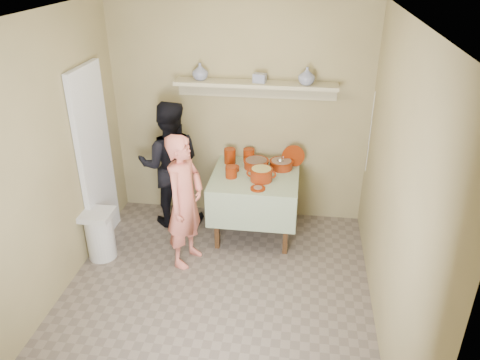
% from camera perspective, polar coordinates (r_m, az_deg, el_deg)
% --- Properties ---
extents(ground, '(3.50, 3.50, 0.00)m').
position_cam_1_polar(ground, '(4.65, -3.22, -14.63)').
color(ground, '#6B5E54').
rests_on(ground, ground).
extents(tile_panel, '(0.06, 0.70, 2.00)m').
position_cam_1_polar(tile_panel, '(5.30, -17.22, 2.54)').
color(tile_panel, silver).
rests_on(tile_panel, ground).
extents(plate_stack_a, '(0.14, 0.14, 0.18)m').
position_cam_1_polar(plate_stack_a, '(5.49, -1.24, 2.94)').
color(plate_stack_a, maroon).
rests_on(plate_stack_a, serving_table).
extents(plate_stack_b, '(0.13, 0.13, 0.16)m').
position_cam_1_polar(plate_stack_b, '(5.53, 1.08, 3.02)').
color(plate_stack_b, maroon).
rests_on(plate_stack_b, serving_table).
extents(bowl_stack, '(0.13, 0.13, 0.13)m').
position_cam_1_polar(bowl_stack, '(5.16, -1.08, 1.00)').
color(bowl_stack, maroon).
rests_on(bowl_stack, serving_table).
extents(empty_bowl, '(0.15, 0.15, 0.04)m').
position_cam_1_polar(empty_bowl, '(5.33, -0.89, 1.41)').
color(empty_bowl, maroon).
rests_on(empty_bowl, serving_table).
extents(propped_lid, '(0.27, 0.09, 0.27)m').
position_cam_1_polar(propped_lid, '(5.44, 6.50, 2.90)').
color(propped_lid, maroon).
rests_on(propped_lid, serving_table).
extents(vase_right, '(0.18, 0.18, 0.19)m').
position_cam_1_polar(vase_right, '(5.16, 8.14, 12.46)').
color(vase_right, navy).
rests_on(vase_right, wall_shelf).
extents(vase_left, '(0.25, 0.25, 0.19)m').
position_cam_1_polar(vase_left, '(5.32, -4.88, 13.04)').
color(vase_left, navy).
rests_on(vase_left, wall_shelf).
extents(ceramic_box, '(0.15, 0.12, 0.10)m').
position_cam_1_polar(ceramic_box, '(5.21, 2.42, 12.31)').
color(ceramic_box, navy).
rests_on(ceramic_box, wall_shelf).
extents(person_cook, '(0.49, 0.61, 1.45)m').
position_cam_1_polar(person_cook, '(4.81, -6.74, -2.60)').
color(person_cook, '#D66B5C').
rests_on(person_cook, ground).
extents(person_helper, '(0.84, 0.70, 1.53)m').
position_cam_1_polar(person_helper, '(5.53, -8.52, 1.88)').
color(person_helper, black).
rests_on(person_helper, ground).
extents(room_shell, '(3.04, 3.54, 2.62)m').
position_cam_1_polar(room_shell, '(3.78, -3.84, 3.99)').
color(room_shell, '#9A8C5E').
rests_on(room_shell, ground).
extents(serving_table, '(0.97, 0.97, 0.76)m').
position_cam_1_polar(serving_table, '(5.30, 1.86, -0.48)').
color(serving_table, '#4C2D16').
rests_on(serving_table, ground).
extents(cazuela_meat_a, '(0.30, 0.30, 0.10)m').
position_cam_1_polar(cazuela_meat_a, '(5.39, 1.98, 2.09)').
color(cazuela_meat_a, maroon).
rests_on(cazuela_meat_a, serving_table).
extents(cazuela_meat_b, '(0.28, 0.28, 0.10)m').
position_cam_1_polar(cazuela_meat_b, '(5.39, 5.07, 1.99)').
color(cazuela_meat_b, maroon).
rests_on(cazuela_meat_b, serving_table).
extents(ladle, '(0.08, 0.26, 0.19)m').
position_cam_1_polar(ladle, '(5.34, 4.96, 2.36)').
color(ladle, silver).
rests_on(ladle, cazuela_meat_b).
extents(cazuela_rice, '(0.33, 0.25, 0.14)m').
position_cam_1_polar(cazuela_rice, '(5.08, 2.62, 0.82)').
color(cazuela_rice, maroon).
rests_on(cazuela_rice, serving_table).
extents(front_plate, '(0.16, 0.16, 0.03)m').
position_cam_1_polar(front_plate, '(4.93, 2.19, -1.02)').
color(front_plate, maroon).
rests_on(front_plate, serving_table).
extents(wall_shelf, '(1.80, 0.25, 0.21)m').
position_cam_1_polar(wall_shelf, '(5.27, 1.93, 11.43)').
color(wall_shelf, tan).
rests_on(wall_shelf, room_shell).
extents(trash_bin, '(0.32, 0.32, 0.56)m').
position_cam_1_polar(trash_bin, '(5.28, -16.69, -6.36)').
color(trash_bin, silver).
rests_on(trash_bin, ground).
extents(electrical_cord, '(0.01, 0.05, 0.90)m').
position_cam_1_polar(electrical_cord, '(5.27, 15.58, 5.58)').
color(electrical_cord, silver).
rests_on(electrical_cord, wall_shelf).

